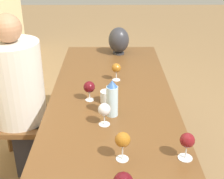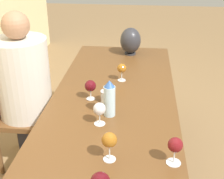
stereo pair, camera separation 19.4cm
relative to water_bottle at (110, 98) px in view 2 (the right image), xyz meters
name	(u,v)px [view 2 (the right image)]	position (x,y,z in m)	size (l,w,h in m)	color
dining_table	(110,125)	(0.00, 0.00, -0.18)	(2.53, 0.82, 0.72)	brown
water_bottle	(110,98)	(0.00, 0.00, 0.00)	(0.07, 0.07, 0.23)	silver
water_tumbler	(107,96)	(0.16, 0.04, -0.07)	(0.08, 0.08, 0.08)	silver
vase	(130,41)	(1.07, -0.06, 0.02)	(0.18, 0.18, 0.24)	#2D2D33
wine_glass_0	(99,109)	(-0.11, 0.05, -0.02)	(0.07, 0.07, 0.13)	silver
wine_glass_2	(90,86)	(0.18, 0.15, -0.02)	(0.07, 0.07, 0.13)	silver
wine_glass_3	(109,141)	(-0.42, -0.04, 0.00)	(0.07, 0.07, 0.15)	silver
wine_glass_4	(175,146)	(-0.41, -0.35, -0.01)	(0.07, 0.07, 0.14)	silver
wine_glass_5	(122,69)	(0.50, -0.03, -0.02)	(0.07, 0.07, 0.13)	silver
chair_far	(18,107)	(0.41, 0.77, -0.34)	(0.44, 0.44, 0.93)	brown
person_far	(26,90)	(0.41, 0.68, -0.18)	(0.40, 0.40, 1.24)	#2D2D38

